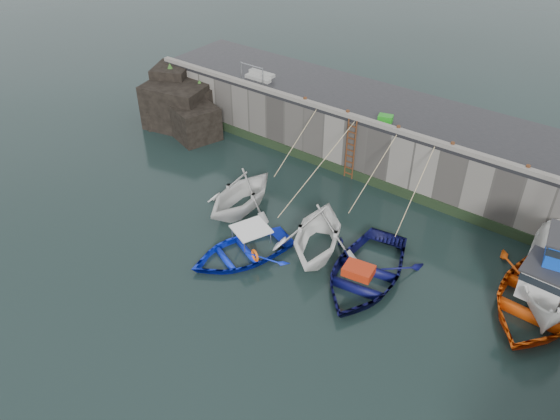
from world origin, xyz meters
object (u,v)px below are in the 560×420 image
Objects in this scene: boat_near_blacktrim at (317,251)px; boat_far_orange at (541,296)px; boat_near_white at (242,209)px; boat_near_navy at (364,278)px; fish_crate at (385,118)px; bollard_d at (452,145)px; bollard_a at (305,100)px; ladder at (350,150)px; boat_far_white at (556,278)px; bollard_b at (348,113)px; boat_near_blue at (241,256)px; bollard_c at (398,128)px; bollard_e at (528,168)px.

boat_far_orange reaches higher than boat_near_blacktrim.
boat_near_white is 0.79× the size of boat_near_navy.
bollard_d is (3.54, -0.53, -0.02)m from fish_crate.
bollard_a is at bearing 180.00° from bollard_d.
boat_far_white reaches higher than ladder.
fish_crate is (-3.17, 6.91, 3.32)m from boat_near_navy.
bollard_b reaches higher than boat_near_white.
bollard_a reaches higher than boat_near_blue.
boat_far_white is (10.91, 5.17, 1.00)m from boat_near_blue.
bollard_d is (-5.78, 3.11, 2.30)m from boat_far_white.
bollard_b is at bearing 90.48° from boat_near_blacktrim.
fish_crate is (-0.72, 6.65, 3.32)m from boat_near_blacktrim.
boat_near_navy is 0.83× the size of boat_far_orange.
boat_near_white reaches higher than boat_near_blue.
bollard_c reaches higher than boat_near_white.
boat_near_navy is at bearing 44.37° from boat_near_blue.
bollard_b is 2.70m from bollard_c.
bollard_a is (-0.47, 5.69, 3.30)m from boat_near_white.
bollard_d is 3.20m from bollard_e.
boat_far_white is 4.65m from bollard_e.
bollard_a reaches higher than boat_near_white.
fish_crate is (1.59, 8.81, 3.32)m from boat_near_blue.
boat_far_orange reaches higher than boat_near_navy.
boat_near_white is 15.45× the size of bollard_e.
bollard_b reaches higher than boat_near_blacktrim.
ladder is at bearing -33.86° from bollard_b.
ladder is at bearing -6.38° from bollard_a.
boat_near_blacktrim reaches higher than boat_near_blue.
bollard_c is (4.73, 5.69, 3.30)m from boat_near_white.
bollard_e reaches higher than ladder.
boat_near_blacktrim is 0.72× the size of boat_far_white.
bollard_d is at bearing -24.14° from fish_crate.
boat_near_blacktrim is at bearing 165.16° from boat_near_navy.
boat_near_white is 6.99m from boat_near_navy.
bollard_e is at bearing 67.40° from boat_near_blue.
bollard_d reaches higher than ladder.
bollard_e is at bearing 2.40° from ladder.
fish_crate reaches higher than bollard_e.
fish_crate is (-9.32, 3.64, 2.32)m from boat_far_white.
fish_crate reaches higher than ladder.
boat_far_white reaches higher than fish_crate.
bollard_c is 1.00× the size of bollard_d.
bollard_b is at bearing 66.98° from boat_near_white.
boat_near_white is 4.54m from boat_near_blacktrim.
boat_far_orange is (10.34, -3.37, -1.16)m from ladder.
boat_far_orange reaches higher than bollard_b.
fish_crate reaches higher than boat_near_blacktrim.
boat_far_white is at bearing -2.33° from boat_near_blacktrim.
fish_crate is 1.08m from bollard_c.
bollard_b and bollard_c have the same top height.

